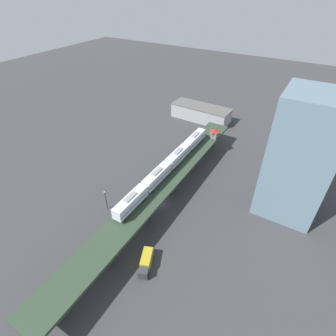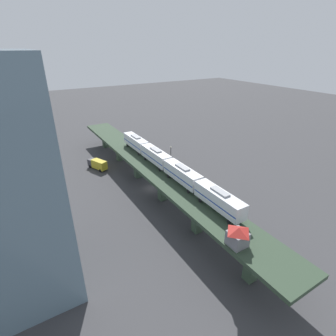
% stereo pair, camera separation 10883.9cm
% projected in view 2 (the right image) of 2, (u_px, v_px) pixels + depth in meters
% --- Properties ---
extents(ground_plane, '(400.00, 400.00, 0.00)m').
position_uv_depth(ground_plane, '(151.00, 189.00, 73.34)').
color(ground_plane, '#38383A').
extents(elevated_viaduct, '(8.61, 92.02, 7.40)m').
position_uv_depth(elevated_viaduct, '(150.00, 168.00, 70.76)').
color(elevated_viaduct, '#2C3D2C').
rests_on(elevated_viaduct, ground).
extents(subway_train, '(2.95, 49.81, 4.45)m').
position_uv_depth(subway_train, '(168.00, 164.00, 64.28)').
color(subway_train, silver).
rests_on(subway_train, elevated_viaduct).
extents(signal_hut, '(3.23, 3.23, 3.40)m').
position_uv_depth(signal_hut, '(238.00, 236.00, 41.27)').
color(signal_hut, slate).
rests_on(signal_hut, elevated_viaduct).
extents(street_car_green, '(2.13, 4.49, 1.89)m').
position_uv_depth(street_car_green, '(244.00, 231.00, 55.26)').
color(street_car_green, '#1E6638').
rests_on(street_car_green, ground).
extents(street_car_blue, '(2.22, 4.53, 1.89)m').
position_uv_depth(street_car_blue, '(163.00, 168.00, 83.73)').
color(street_car_blue, '#233D93').
rests_on(street_car_blue, ground).
extents(delivery_truck, '(4.82, 7.51, 3.20)m').
position_uv_depth(delivery_truck, '(98.00, 164.00, 84.22)').
color(delivery_truck, '#333338').
rests_on(delivery_truck, ground).
extents(street_lamp, '(0.44, 0.44, 6.94)m').
position_uv_depth(street_lamp, '(171.00, 155.00, 85.29)').
color(street_lamp, black).
rests_on(street_lamp, ground).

